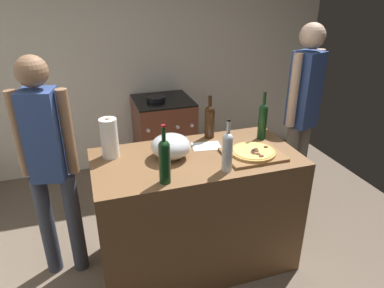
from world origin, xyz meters
The scene contains 15 objects.
ground_plane centered at (0.00, 1.29, -0.01)m, with size 4.66×3.18×0.02m, color #6B5B4C.
kitchen_wall_rear centered at (0.00, 2.63, 1.30)m, with size 4.66×0.10×2.60m, color silver.
counter centered at (0.13, 0.76, 0.46)m, with size 1.44×0.72×0.93m, color brown.
cutting_board centered at (0.51, 0.64, 0.94)m, with size 0.40×0.32×0.02m, color olive.
pizza centered at (0.51, 0.64, 0.96)m, with size 0.31×0.31×0.03m.
mixing_bowl centered at (-0.04, 0.80, 1.01)m, with size 0.28×0.28×0.17m.
paper_towel_roll centered at (-0.43, 0.94, 1.07)m, with size 0.12×0.12×0.28m.
wine_bottle_green centered at (-0.16, 0.48, 1.08)m, with size 0.07×0.07×0.38m.
wine_bottle_amber centered at (0.25, 0.51, 1.07)m, with size 0.07×0.07×0.35m.
wine_bottle_dark centered at (0.71, 0.89, 1.08)m, with size 0.07×0.07×0.37m.
wine_bottle_clear centered at (0.34, 1.04, 1.07)m, with size 0.08×0.08×0.34m.
recipe_sheet centered at (0.26, 0.89, 0.93)m, with size 0.21×0.15×0.00m, color white.
stove centered at (0.25, 2.23, 0.44)m, with size 0.61×0.63×0.93m.
person_in_stripes centered at (-0.84, 0.97, 0.95)m, with size 0.37×0.24×1.65m.
person_in_red centered at (1.25, 1.16, 1.02)m, with size 0.37×0.26×1.75m.
Camera 1 is at (-0.57, -1.32, 2.04)m, focal length 32.91 mm.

